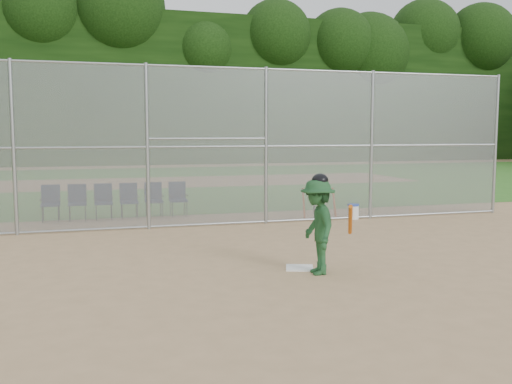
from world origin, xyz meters
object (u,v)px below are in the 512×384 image
object	(u,v)px
home_plate	(300,268)
water_cooler	(353,211)
chair_0	(50,204)
batter_at_plate	(318,226)

from	to	relation	value
home_plate	water_cooler	bearing A→B (deg)	55.21
chair_0	home_plate	bearing A→B (deg)	-56.50
home_plate	batter_at_plate	distance (m)	0.92
water_cooler	chair_0	xyz separation A→B (m)	(-7.88, 1.84, 0.27)
home_plate	water_cooler	distance (m)	5.98
home_plate	chair_0	distance (m)	8.11
home_plate	water_cooler	size ratio (longest dim) A/B	1.14
water_cooler	chair_0	world-z (taller)	chair_0
home_plate	chair_0	size ratio (longest dim) A/B	0.49
home_plate	chair_0	xyz separation A→B (m)	(-4.47, 6.75, 0.47)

